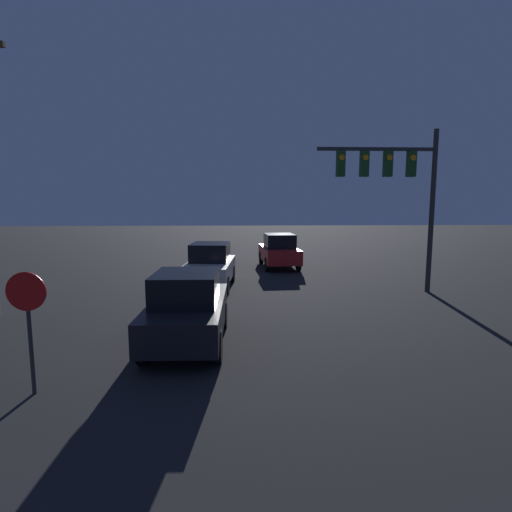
# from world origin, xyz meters

# --- Properties ---
(car_near) EXTENTS (1.74, 3.94, 1.72)m
(car_near) POSITION_xyz_m (-1.70, 11.74, 0.85)
(car_near) COLOR black
(car_near) RESTS_ON ground_plane
(car_mid) EXTENTS (1.93, 4.01, 1.72)m
(car_mid) POSITION_xyz_m (-1.65, 18.00, 0.85)
(car_mid) COLOR beige
(car_mid) RESTS_ON ground_plane
(car_far) EXTENTS (1.92, 4.00, 1.72)m
(car_far) POSITION_xyz_m (1.50, 22.75, 0.85)
(car_far) COLOR #B21E1E
(car_far) RESTS_ON ground_plane
(traffic_signal_mast) EXTENTS (4.32, 0.30, 5.86)m
(traffic_signal_mast) POSITION_xyz_m (5.11, 16.94, 4.10)
(traffic_signal_mast) COLOR #2D2D2D
(traffic_signal_mast) RESTS_ON ground_plane
(stop_sign) EXTENTS (0.67, 0.07, 2.15)m
(stop_sign) POSITION_xyz_m (-4.05, 9.36, 1.49)
(stop_sign) COLOR #2D2D2D
(stop_sign) RESTS_ON ground_plane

